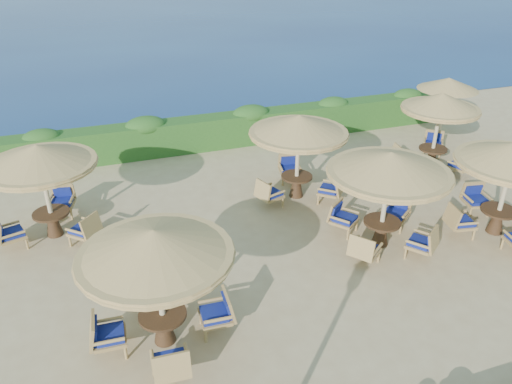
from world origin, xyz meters
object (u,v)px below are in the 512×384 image
extra_parasol (448,84)px  cafe_set_5 (439,116)px  cafe_set_1 (388,180)px  cafe_set_4 (298,138)px  cafe_set_3 (42,171)px  cafe_set_0 (157,266)px  cafe_set_2 (509,172)px

extra_parasol → cafe_set_5: bearing=-132.5°
extra_parasol → cafe_set_1: size_ratio=0.77×
cafe_set_5 → cafe_set_4: bearing=-175.0°
cafe_set_1 → cafe_set_5: size_ratio=1.14×
cafe_set_3 → cafe_set_1: bearing=-22.1°
cafe_set_0 → cafe_set_4: bearing=44.3°
cafe_set_2 → cafe_set_5: 4.31m
cafe_set_3 → cafe_set_0: bearing=-66.5°
extra_parasol → cafe_set_2: size_ratio=0.83×
cafe_set_4 → cafe_set_5: bearing=5.0°
cafe_set_1 → cafe_set_4: 3.37m
extra_parasol → cafe_set_0: cafe_set_0 is taller
cafe_set_4 → cafe_set_0: bearing=-135.7°
cafe_set_2 → cafe_set_3: 12.08m
cafe_set_2 → cafe_set_3: bearing=161.5°
cafe_set_5 → cafe_set_0: bearing=-152.7°
cafe_set_2 → extra_parasol: bearing=64.7°
cafe_set_2 → cafe_set_5: (0.99, 4.19, 0.01)m
cafe_set_1 → cafe_set_0: bearing=-164.7°
cafe_set_5 → extra_parasol: bearing=47.5°
cafe_set_0 → cafe_set_5: 11.58m
cafe_set_2 → cafe_set_5: bearing=76.8°
cafe_set_2 → cafe_set_3: same height
extra_parasol → cafe_set_3: bearing=-169.8°
cafe_set_0 → cafe_set_3: bearing=113.5°
cafe_set_2 → cafe_set_0: bearing=-173.1°
extra_parasol → cafe_set_5: size_ratio=0.88×
cafe_set_2 → cafe_set_1: bearing=171.1°
cafe_set_1 → cafe_set_2: same height
extra_parasol → cafe_set_1: cafe_set_1 is taller
extra_parasol → cafe_set_1: bearing=-137.0°
cafe_set_0 → cafe_set_2: (9.31, 1.12, -0.02)m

